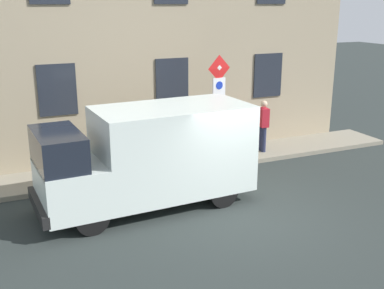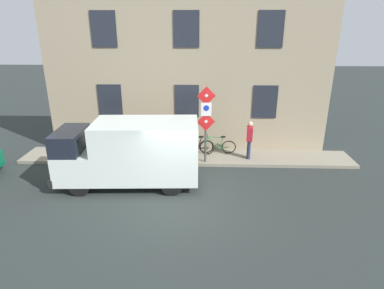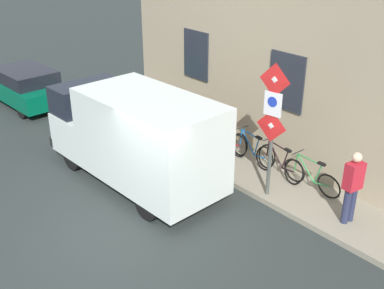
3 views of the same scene
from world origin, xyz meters
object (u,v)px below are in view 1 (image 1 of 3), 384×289
object	(u,v)px
delivery_van	(151,155)
bicycle_blue	(162,148)
bicycle_green	(219,141)
pedestrian	(263,124)
bicycle_black	(191,145)
sign_post_stacked	(219,97)
bicycle_red	(132,152)

from	to	relation	value
delivery_van	bicycle_blue	xyz separation A→B (m)	(2.91, -1.37, -0.82)
bicycle_green	pedestrian	bearing A→B (deg)	160.75
bicycle_green	bicycle_black	xyz separation A→B (m)	(0.00, 1.00, 0.00)
bicycle_green	pedestrian	world-z (taller)	pedestrian
bicycle_black	bicycle_blue	world-z (taller)	same
bicycle_black	pedestrian	size ratio (longest dim) A/B	1.00
sign_post_stacked	bicycle_red	bearing A→B (deg)	67.54
bicycle_green	bicycle_red	xyz separation A→B (m)	(0.00, 3.00, 0.00)
bicycle_red	sign_post_stacked	bearing A→B (deg)	161.16
bicycle_green	bicycle_black	bearing A→B (deg)	0.40
bicycle_blue	bicycle_green	bearing A→B (deg)	-173.51
bicycle_green	bicycle_blue	bearing A→B (deg)	0.43
bicycle_black	bicycle_blue	distance (m)	1.00
pedestrian	bicycle_black	bearing A→B (deg)	176.06
sign_post_stacked	pedestrian	size ratio (longest dim) A/B	1.86
sign_post_stacked	bicycle_blue	bearing A→B (deg)	55.05
bicycle_green	pedestrian	distance (m)	1.58
delivery_van	bicycle_red	size ratio (longest dim) A/B	3.16
sign_post_stacked	bicycle_blue	xyz separation A→B (m)	(1.01, 1.45, -1.71)
sign_post_stacked	bicycle_green	world-z (taller)	sign_post_stacked
bicycle_black	pedestrian	bearing A→B (deg)	176.28
delivery_van	bicycle_blue	bearing A→B (deg)	-117.91
sign_post_stacked	bicycle_black	distance (m)	2.04
bicycle_green	bicycle_blue	world-z (taller)	same
sign_post_stacked	pedestrian	distance (m)	2.31
bicycle_green	pedestrian	xyz separation A→B (m)	(-0.50, -1.39, 0.56)
delivery_van	pedestrian	size ratio (longest dim) A/B	3.15
delivery_van	bicycle_red	xyz separation A→B (m)	(2.91, -0.37, -0.82)
bicycle_green	bicycle_blue	size ratio (longest dim) A/B	1.00
pedestrian	bicycle_green	bearing A→B (deg)	168.13
sign_post_stacked	bicycle_black	bearing A→B (deg)	23.92
delivery_van	bicycle_green	xyz separation A→B (m)	(2.91, -3.37, -0.82)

